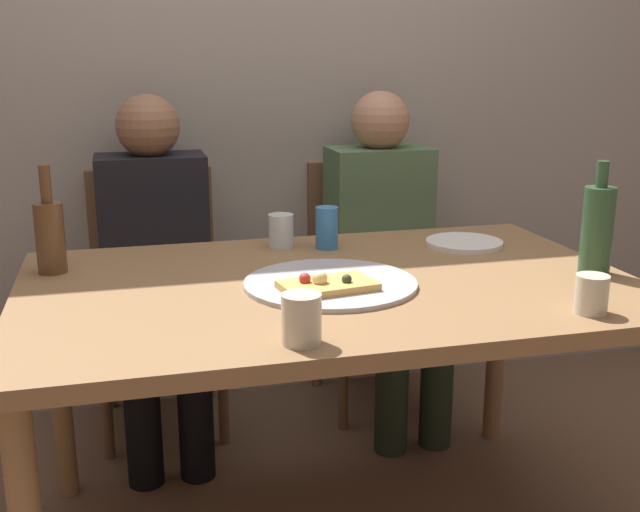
# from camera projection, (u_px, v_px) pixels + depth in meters

# --- Properties ---
(back_wall) EXTENTS (6.00, 0.10, 2.60)m
(back_wall) POSITION_uv_depth(u_px,v_px,m) (252.00, 52.00, 2.79)
(back_wall) COLOR gray
(back_wall) RESTS_ON ground_plane
(dining_table) EXTENTS (1.53, 0.98, 0.74)m
(dining_table) POSITION_uv_depth(u_px,v_px,m) (330.00, 309.00, 1.95)
(dining_table) COLOR olive
(dining_table) RESTS_ON ground_plane
(pizza_tray) EXTENTS (0.43, 0.43, 0.01)m
(pizza_tray) POSITION_uv_depth(u_px,v_px,m) (330.00, 283.00, 1.89)
(pizza_tray) COLOR #ADADB2
(pizza_tray) RESTS_ON dining_table
(pizza_slice_last) EXTENTS (0.24, 0.16, 0.05)m
(pizza_slice_last) POSITION_uv_depth(u_px,v_px,m) (327.00, 285.00, 1.82)
(pizza_slice_last) COLOR tan
(pizza_slice_last) RESTS_ON pizza_tray
(wine_bottle) EXTENTS (0.07, 0.07, 0.28)m
(wine_bottle) POSITION_uv_depth(u_px,v_px,m) (50.00, 234.00, 1.98)
(wine_bottle) COLOR brown
(wine_bottle) RESTS_ON dining_table
(beer_bottle) EXTENTS (0.08, 0.08, 0.29)m
(beer_bottle) POSITION_uv_depth(u_px,v_px,m) (597.00, 229.00, 1.97)
(beer_bottle) COLOR #2D5133
(beer_bottle) RESTS_ON dining_table
(tumbler_near) EXTENTS (0.07, 0.07, 0.10)m
(tumbler_near) POSITION_uv_depth(u_px,v_px,m) (281.00, 231.00, 2.25)
(tumbler_near) COLOR silver
(tumbler_near) RESTS_ON dining_table
(tumbler_far) EXTENTS (0.08, 0.08, 0.10)m
(tumbler_far) POSITION_uv_depth(u_px,v_px,m) (301.00, 319.00, 1.51)
(tumbler_far) COLOR beige
(tumbler_far) RESTS_ON dining_table
(wine_glass) EXTENTS (0.07, 0.07, 0.09)m
(wine_glass) POSITION_uv_depth(u_px,v_px,m) (592.00, 294.00, 1.68)
(wine_glass) COLOR beige
(wine_glass) RESTS_ON dining_table
(soda_can) EXTENTS (0.07, 0.07, 0.12)m
(soda_can) POSITION_uv_depth(u_px,v_px,m) (327.00, 228.00, 2.24)
(soda_can) COLOR #337AC1
(soda_can) RESTS_ON dining_table
(plate_stack) EXTENTS (0.23, 0.23, 0.02)m
(plate_stack) POSITION_uv_depth(u_px,v_px,m) (464.00, 243.00, 2.28)
(plate_stack) COLOR white
(plate_stack) RESTS_ON dining_table
(chair_left) EXTENTS (0.44, 0.44, 0.90)m
(chair_left) POSITION_uv_depth(u_px,v_px,m) (156.00, 282.00, 2.73)
(chair_left) COLOR brown
(chair_left) RESTS_ON ground_plane
(chair_right) EXTENTS (0.44, 0.44, 0.90)m
(chair_right) POSITION_uv_depth(u_px,v_px,m) (372.00, 266.00, 2.92)
(chair_right) COLOR brown
(chair_right) RESTS_ON ground_plane
(guest_in_sweater) EXTENTS (0.36, 0.56, 1.17)m
(guest_in_sweater) POSITION_uv_depth(u_px,v_px,m) (156.00, 258.00, 2.55)
(guest_in_sweater) COLOR black
(guest_in_sweater) RESTS_ON ground_plane
(guest_in_beanie) EXTENTS (0.36, 0.56, 1.17)m
(guest_in_beanie) POSITION_uv_depth(u_px,v_px,m) (386.00, 243.00, 2.75)
(guest_in_beanie) COLOR #4C6B47
(guest_in_beanie) RESTS_ON ground_plane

